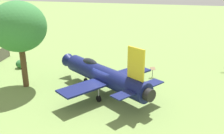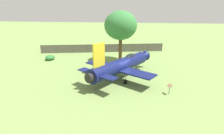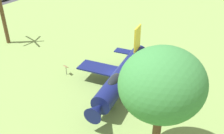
# 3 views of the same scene
# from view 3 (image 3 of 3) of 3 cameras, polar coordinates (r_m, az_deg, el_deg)

# --- Properties ---
(ground_plane) EXTENTS (200.00, 200.00, 0.00)m
(ground_plane) POSITION_cam_3_polar(r_m,az_deg,el_deg) (26.37, 2.44, -5.06)
(ground_plane) COLOR #75934C
(display_jet) EXTENTS (9.69, 11.80, 5.41)m
(display_jet) POSITION_cam_3_polar(r_m,az_deg,el_deg) (25.05, 2.23, -2.04)
(display_jet) COLOR #111951
(display_jet) RESTS_ON ground_plane
(shade_tree) EXTENTS (5.58, 5.23, 8.72)m
(shade_tree) POSITION_cam_3_polar(r_m,az_deg,el_deg) (16.32, 11.08, -3.98)
(shade_tree) COLOR brown
(shade_tree) RESTS_ON ground_plane
(palm_tree) EXTENTS (3.56, 4.16, 7.62)m
(palm_tree) POSITION_cam_3_polar(r_m,az_deg,el_deg) (37.75, -23.12, 10.40)
(palm_tree) COLOR brown
(palm_tree) RESTS_ON ground_plane
(info_plaque) EXTENTS (0.65, 0.72, 1.14)m
(info_plaque) POSITION_cam_3_polar(r_m,az_deg,el_deg) (28.82, -10.20, -0.18)
(info_plaque) COLOR #333333
(info_plaque) RESTS_ON ground_plane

